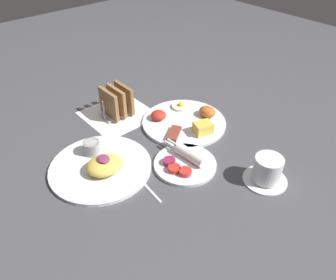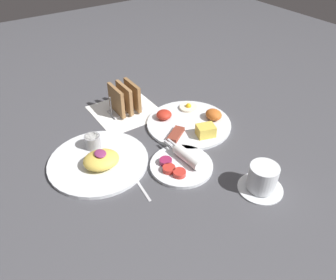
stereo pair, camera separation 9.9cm
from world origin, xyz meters
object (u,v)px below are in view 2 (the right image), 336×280
Objects in this scene: plate_condiments at (182,164)px; toast_rack at (125,99)px; plate_foreground at (99,159)px; coffee_cup at (262,179)px; plate_breakfast at (190,122)px.

toast_rack reaches higher than plate_condiments.
toast_rack reaches higher than plate_foreground.
coffee_cup is (0.34, 0.31, 0.02)m from plate_foreground.
toast_rack is at bearing -167.98° from coffee_cup.
plate_condiments is 1.60× the size of coffee_cup.
plate_foreground reaches higher than plate_breakfast.
plate_breakfast is 1.47× the size of plate_condiments.
plate_breakfast is 0.98× the size of plate_foreground.
toast_rack is (-0.20, -0.14, 0.04)m from plate_breakfast.
toast_rack is (-0.20, 0.20, 0.04)m from plate_foreground.
plate_condiments is 0.24m from plate_foreground.
plate_breakfast reaches higher than plate_condiments.
plate_breakfast is at bearing 35.54° from toast_rack.
plate_condiments is 0.35m from toast_rack.
toast_rack reaches higher than plate_breakfast.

